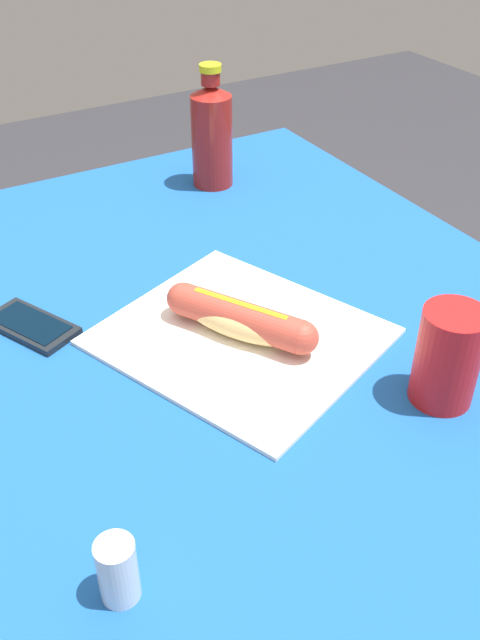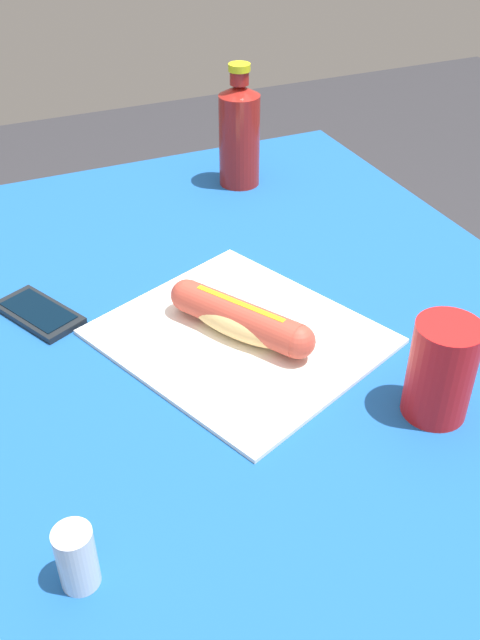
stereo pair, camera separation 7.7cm
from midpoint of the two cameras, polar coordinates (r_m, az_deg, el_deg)
The scene contains 8 objects.
ground_plane at distance 1.52m, azimuth -0.56°, elevation -23.71°, with size 6.00×6.00×0.00m, color #2D2D33.
dining_table at distance 1.04m, azimuth -0.76°, elevation -6.41°, with size 1.20×0.86×0.75m.
paper_wrapper at distance 0.93m, azimuth -2.35°, elevation -1.41°, with size 0.33×0.30×0.01m, color white.
hot_dog at distance 0.91m, azimuth -2.39°, elevation 0.03°, with size 0.20×0.13×0.05m.
cell_phone at distance 1.00m, azimuth -18.66°, elevation -0.50°, with size 0.14×0.11×0.01m.
soda_bottle at distance 1.31m, azimuth -4.03°, elevation 14.75°, with size 0.07×0.07×0.22m.
drinking_cup at distance 0.83m, azimuth 13.94°, elevation -2.99°, with size 0.07×0.07×0.12m, color red.
salt_shaker at distance 0.66m, azimuth -13.33°, elevation -19.25°, with size 0.04×0.04×0.07m, color silver.
Camera 1 is at (0.65, -0.40, 1.32)m, focal length 39.58 mm.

